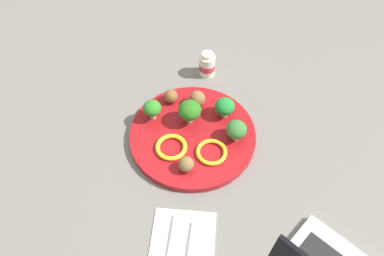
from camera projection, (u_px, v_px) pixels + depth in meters
The scene contains 15 objects.
ground_plane at pixel (192, 138), 0.93m from camera, with size 4.00×4.00×0.00m, color slate.
plate at pixel (192, 136), 0.93m from camera, with size 0.28×0.28×0.02m, color maroon.
broccoli_floret_mid_right at pixel (189, 110), 0.91m from camera, with size 0.05×0.05×0.06m.
broccoli_floret_back_right at pixel (152, 108), 0.92m from camera, with size 0.04×0.04×0.05m.
broccoli_floret_near_rim at pixel (224, 107), 0.93m from camera, with size 0.04×0.04×0.05m.
broccoli_floret_back_left at pixel (236, 130), 0.89m from camera, with size 0.05×0.05×0.05m.
meatball_near_rim at pixel (170, 96), 0.97m from camera, with size 0.03×0.03×0.03m, color brown.
meatball_mid_left at pixel (186, 164), 0.85m from camera, with size 0.03×0.03×0.03m, color brown.
meatball_back_right at pixel (197, 99), 0.96m from camera, with size 0.04×0.04×0.04m, color brown.
pepper_ring_back_left at pixel (211, 152), 0.89m from camera, with size 0.07×0.07×0.01m, color yellow.
pepper_ring_front_left at pixel (171, 147), 0.89m from camera, with size 0.07×0.07×0.01m, color yellow.
napkin at pixel (181, 252), 0.77m from camera, with size 0.17×0.12×0.01m, color white.
fork at pixel (190, 256), 0.76m from camera, with size 0.12×0.03×0.01m.
knife at pixel (171, 254), 0.77m from camera, with size 0.15×0.03×0.01m.
yogurt_bottle at pixel (207, 65), 1.03m from camera, with size 0.04×0.04×0.07m.
Camera 1 is at (0.55, 0.00, 0.76)m, focal length 39.09 mm.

